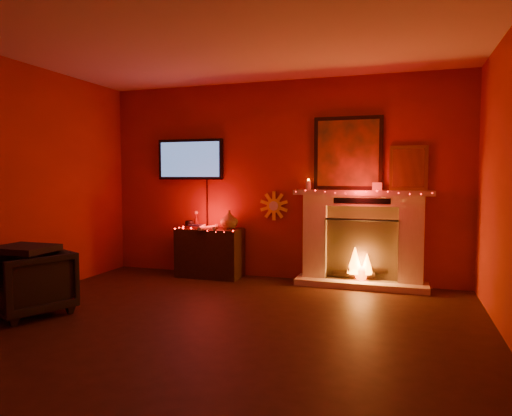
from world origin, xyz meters
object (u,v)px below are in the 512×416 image
at_px(sunburst_clock, 274,206).
at_px(console_table, 211,250).
at_px(tv, 190,160).
at_px(fireplace, 361,230).
at_px(armchair, 30,283).

height_order(sunburst_clock, console_table, sunburst_clock).
xyz_separation_m(tv, console_table, (0.39, -0.19, -1.27)).
xyz_separation_m(sunburst_clock, console_table, (-0.86, -0.22, -0.62)).
height_order(fireplace, console_table, fireplace).
distance_m(tv, armchair, 2.80).
bearing_deg(armchair, tv, 99.84).
bearing_deg(fireplace, tv, 178.50).
xyz_separation_m(tv, armchair, (-0.65, -2.38, -1.32)).
bearing_deg(armchair, fireplace, 61.97).
distance_m(tv, console_table, 1.34).
relative_size(sunburst_clock, armchair, 0.56).
height_order(fireplace, tv, fireplace).
bearing_deg(armchair, console_table, 89.65).
relative_size(fireplace, armchair, 3.03).
bearing_deg(console_table, armchair, -115.49).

